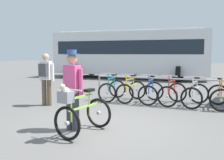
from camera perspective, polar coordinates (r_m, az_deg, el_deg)
name	(u,v)px	position (r m, az deg, el deg)	size (l,w,h in m)	color
ground_plane	(103,126)	(5.93, -1.92, -10.22)	(80.00, 80.00, 0.00)	#605E5B
bike_rack_rail	(164,83)	(8.35, 11.42, -0.70)	(4.60, 0.27, 0.88)	#99999E
racked_bike_teal	(112,90)	(9.10, 0.08, -2.15)	(0.75, 1.14, 0.97)	black
racked_bike_yellow	(131,91)	(8.86, 4.26, -2.39)	(0.73, 1.15, 0.97)	black
racked_bike_blue	(151,92)	(8.66, 8.65, -2.63)	(0.75, 1.15, 0.97)	black
racked_bike_red	(173,93)	(8.52, 13.22, -2.87)	(0.76, 1.15, 0.97)	black
racked_bike_white	(195,95)	(8.43, 17.92, -3.09)	(0.74, 1.16, 0.98)	black
racked_bike_orange	(220,96)	(8.41, 22.69, -3.29)	(0.81, 1.17, 0.97)	black
featured_bicycle	(80,111)	(5.26, -7.07, -6.91)	(0.79, 1.24, 1.09)	black
person_with_featured_bike	(72,86)	(5.54, -8.74, -1.42)	(0.53, 0.32, 1.72)	#383842
pedestrian_with_backpack	(46,76)	(8.34, -14.40, 0.87)	(0.53, 0.37, 1.64)	brown
bus_distant	(130,52)	(17.05, 3.90, 6.26)	(10.21, 4.11, 3.08)	silver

